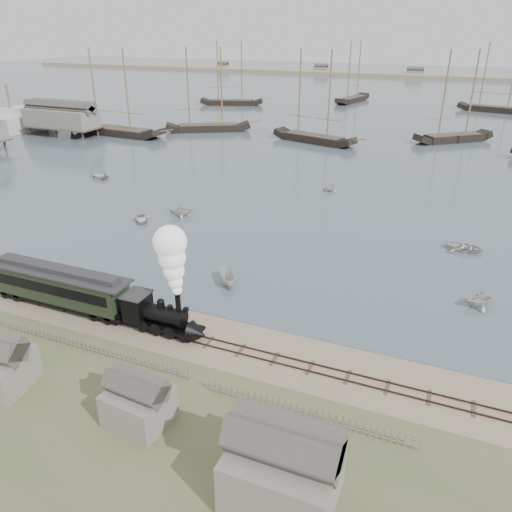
% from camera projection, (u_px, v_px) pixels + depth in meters
% --- Properties ---
extents(ground, '(600.00, 600.00, 0.00)m').
position_uv_depth(ground, '(199.00, 326.00, 44.79)').
color(ground, gray).
rests_on(ground, ground).
extents(harbor_water, '(600.00, 336.00, 0.06)m').
position_uv_depth(harbor_water, '(417.00, 97.00, 187.03)').
color(harbor_water, '#435760').
rests_on(harbor_water, ground).
extents(rail_track, '(120.00, 1.80, 0.16)m').
position_uv_depth(rail_track, '(188.00, 337.00, 43.10)').
color(rail_track, '#34211C').
rests_on(rail_track, ground).
extents(picket_fence_west, '(19.00, 0.10, 1.20)m').
position_uv_depth(picket_fence_west, '(89.00, 352.00, 41.20)').
color(picket_fence_west, slate).
rests_on(picket_fence_west, ground).
extents(picket_fence_east, '(15.00, 0.10, 1.20)m').
position_uv_depth(picket_fence_east, '(308.00, 420.00, 34.15)').
color(picket_fence_east, slate).
rests_on(picket_fence_east, ground).
extents(shed_mid, '(4.00, 3.50, 3.60)m').
position_uv_depth(shed_mid, '(141.00, 421.00, 34.05)').
color(shed_mid, slate).
rests_on(shed_mid, ground).
extents(shed_right, '(6.00, 5.00, 5.10)m').
position_uv_depth(shed_right, '(282.00, 497.00, 28.53)').
color(shed_right, slate).
rests_on(shed_right, ground).
extents(far_spit, '(500.00, 20.00, 1.80)m').
position_uv_depth(far_spit, '(435.00, 78.00, 253.98)').
color(far_spit, tan).
rests_on(far_spit, ground).
extents(locomotive, '(7.74, 2.89, 9.65)m').
position_uv_depth(locomotive, '(169.00, 289.00, 41.77)').
color(locomotive, black).
rests_on(locomotive, ground).
extents(passenger_coach, '(15.12, 2.92, 3.67)m').
position_uv_depth(passenger_coach, '(60.00, 285.00, 46.93)').
color(passenger_coach, black).
rests_on(passenger_coach, ground).
extents(beached_dinghy, '(3.13, 4.31, 0.87)m').
position_uv_depth(beached_dinghy, '(38.00, 277.00, 52.46)').
color(beached_dinghy, beige).
rests_on(beached_dinghy, ground).
extents(rowboat_0, '(4.38, 4.20, 0.74)m').
position_uv_depth(rowboat_0, '(141.00, 219.00, 68.17)').
color(rowboat_0, beige).
rests_on(rowboat_0, harbor_water).
extents(rowboat_1, '(4.03, 4.25, 1.76)m').
position_uv_depth(rowboat_1, '(181.00, 210.00, 70.02)').
color(rowboat_1, beige).
rests_on(rowboat_1, harbor_water).
extents(rowboat_2, '(3.66, 3.14, 1.37)m').
position_uv_depth(rowboat_2, '(227.00, 278.00, 51.57)').
color(rowboat_2, beige).
rests_on(rowboat_2, harbor_water).
extents(rowboat_3, '(3.41, 4.50, 0.88)m').
position_uv_depth(rowboat_3, '(465.00, 247.00, 59.33)').
color(rowboat_3, beige).
rests_on(rowboat_3, harbor_water).
extents(rowboat_4, '(3.97, 4.08, 1.63)m').
position_uv_depth(rowboat_4, '(480.00, 299.00, 47.45)').
color(rowboat_4, beige).
rests_on(rowboat_4, harbor_water).
extents(rowboat_6, '(4.53, 5.26, 0.92)m').
position_uv_depth(rowboat_6, '(99.00, 175.00, 87.70)').
color(rowboat_6, beige).
rests_on(rowboat_6, harbor_water).
extents(rowboat_7, '(2.92, 2.62, 1.38)m').
position_uv_depth(rowboat_7, '(330.00, 187.00, 80.57)').
color(rowboat_7, beige).
rests_on(rowboat_7, harbor_water).
extents(schooner_0, '(26.63, 7.94, 20.00)m').
position_uv_depth(schooner_0, '(112.00, 92.00, 117.92)').
color(schooner_0, black).
rests_on(schooner_0, harbor_water).
extents(schooner_1, '(20.82, 14.63, 20.00)m').
position_uv_depth(schooner_1, '(206.00, 90.00, 121.96)').
color(schooner_1, black).
rests_on(schooner_1, harbor_water).
extents(schooner_2, '(20.83, 10.31, 20.00)m').
position_uv_depth(schooner_2, '(316.00, 97.00, 109.97)').
color(schooner_2, black).
rests_on(schooner_2, harbor_water).
extents(schooner_3, '(17.48, 15.67, 20.00)m').
position_uv_depth(schooner_3, '(460.00, 97.00, 110.58)').
color(schooner_3, black).
rests_on(schooner_3, harbor_water).
extents(schooner_6, '(21.11, 10.70, 20.00)m').
position_uv_depth(schooner_6, '(231.00, 73.00, 162.83)').
color(schooner_6, black).
rests_on(schooner_6, harbor_water).
extents(schooner_7, '(8.88, 20.55, 20.00)m').
position_uv_depth(schooner_7, '(355.00, 72.00, 169.39)').
color(schooner_7, black).
rests_on(schooner_7, harbor_water).
extents(schooner_8, '(21.91, 9.37, 20.00)m').
position_uv_depth(schooner_8, '(500.00, 78.00, 149.63)').
color(schooner_8, black).
rests_on(schooner_8, harbor_water).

